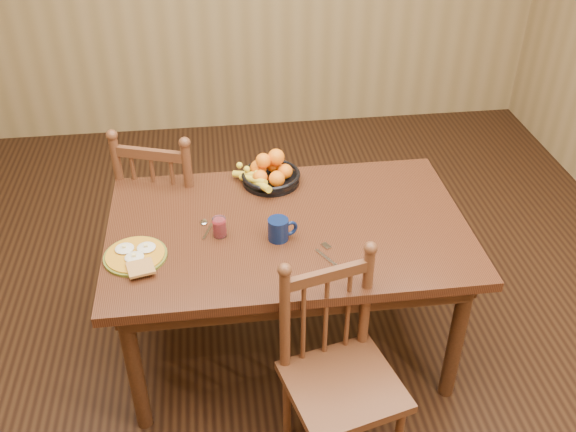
{
  "coord_description": "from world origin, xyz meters",
  "views": [
    {
      "loc": [
        -0.3,
        -2.3,
        2.42
      ],
      "look_at": [
        0.0,
        0.0,
        0.8
      ],
      "focal_mm": 40.0,
      "sensor_mm": 36.0,
      "label": 1
    }
  ],
  "objects": [
    {
      "name": "juice_glass",
      "position": [
        -0.3,
        -0.04,
        0.79
      ],
      "size": [
        0.06,
        0.06,
        0.09
      ],
      "color": "silver",
      "rests_on": "dining_table"
    },
    {
      "name": "fruit_bowl",
      "position": [
        -0.04,
        0.37,
        0.8
      ],
      "size": [
        0.32,
        0.32,
        0.17
      ],
      "color": "black",
      "rests_on": "dining_table"
    },
    {
      "name": "chair_far",
      "position": [
        -0.56,
        0.59,
        0.48
      ],
      "size": [
        0.56,
        0.55,
        0.99
      ],
      "rotation": [
        0.0,
        0.0,
        2.81
      ],
      "color": "#472715",
      "rests_on": "ground"
    },
    {
      "name": "fork",
      "position": [
        0.13,
        -0.23,
        0.75
      ],
      "size": [
        0.08,
        0.18,
        0.0
      ],
      "rotation": [
        0.0,
        0.0,
        0.5
      ],
      "color": "silver",
      "rests_on": "dining_table"
    },
    {
      "name": "spoon",
      "position": [
        -0.37,
        0.04,
        0.75
      ],
      "size": [
        0.06,
        0.16,
        0.01
      ],
      "rotation": [
        0.0,
        0.0,
        -0.35
      ],
      "color": "silver",
      "rests_on": "dining_table"
    },
    {
      "name": "room",
      "position": [
        0.0,
        0.0,
        1.35
      ],
      "size": [
        4.52,
        5.02,
        2.72
      ],
      "color": "black",
      "rests_on": "ground"
    },
    {
      "name": "coffee_mug",
      "position": [
        -0.05,
        -0.09,
        0.8
      ],
      "size": [
        0.13,
        0.09,
        0.1
      ],
      "color": "#0A1538",
      "rests_on": "dining_table"
    },
    {
      "name": "breakfast_plate",
      "position": [
        -0.66,
        -0.15,
        0.76
      ],
      "size": [
        0.26,
        0.3,
        0.04
      ],
      "color": "#59601E",
      "rests_on": "dining_table"
    },
    {
      "name": "dining_table",
      "position": [
        0.0,
        0.0,
        0.67
      ],
      "size": [
        1.6,
        1.0,
        0.75
      ],
      "color": "black",
      "rests_on": "ground"
    },
    {
      "name": "chair_near",
      "position": [
        0.12,
        -0.63,
        0.46
      ],
      "size": [
        0.51,
        0.5,
        0.94
      ],
      "rotation": [
        0.0,
        0.0,
        0.25
      ],
      "color": "#472715",
      "rests_on": "ground"
    }
  ]
}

